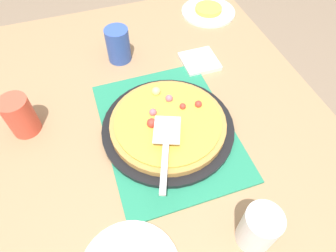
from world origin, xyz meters
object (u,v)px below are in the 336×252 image
(cup_near, at_px, (259,228))
(pizza_pan, at_px, (168,127))
(pizza, at_px, (168,123))
(pizza_server, at_px, (166,145))
(served_slice_left, at_px, (209,9))
(napkin_stack, at_px, (200,61))
(cup_far, at_px, (20,116))
(plate_near_left, at_px, (208,12))
(cup_corner, at_px, (118,45))

(cup_near, bearing_deg, pizza_pan, 13.61)
(pizza, xyz_separation_m, pizza_server, (-0.09, 0.04, 0.04))
(served_slice_left, xyz_separation_m, cup_near, (-0.88, 0.27, 0.04))
(pizza_pan, bearing_deg, pizza_server, 158.23)
(cup_near, bearing_deg, served_slice_left, -17.00)
(served_slice_left, bearing_deg, pizza_server, 147.62)
(pizza_server, bearing_deg, napkin_stack, -35.13)
(cup_near, distance_m, napkin_stack, 0.61)
(pizza, bearing_deg, served_slice_left, -34.07)
(pizza, relative_size, pizza_server, 1.44)
(pizza_pan, height_order, cup_far, cup_far)
(pizza_pan, distance_m, plate_near_left, 0.63)
(served_slice_left, bearing_deg, plate_near_left, 0.00)
(cup_near, relative_size, pizza_server, 0.52)
(plate_near_left, relative_size, served_slice_left, 2.00)
(cup_corner, height_order, napkin_stack, cup_corner)
(pizza, distance_m, served_slice_left, 0.63)
(served_slice_left, relative_size, cup_far, 0.92)
(pizza_pan, xyz_separation_m, cup_corner, (0.36, 0.06, 0.05))
(served_slice_left, bearing_deg, pizza_pan, 145.99)
(cup_far, xyz_separation_m, pizza_server, (-0.23, -0.35, 0.01))
(pizza, relative_size, cup_near, 2.75)
(pizza_pan, xyz_separation_m, pizza_server, (-0.09, 0.04, 0.06))
(plate_near_left, xyz_separation_m, pizza_server, (-0.61, 0.39, 0.06))
(plate_near_left, height_order, pizza_server, pizza_server)
(pizza_pan, relative_size, napkin_stack, 3.17)
(plate_near_left, bearing_deg, served_slice_left, 0.00)
(cup_near, relative_size, napkin_stack, 1.00)
(plate_near_left, distance_m, pizza_server, 0.73)
(cup_far, height_order, napkin_stack, cup_far)
(cup_corner, bearing_deg, served_slice_left, -67.95)
(pizza_pan, xyz_separation_m, pizza, (0.00, -0.00, 0.02))
(pizza, relative_size, served_slice_left, 3.00)
(pizza_pan, relative_size, plate_near_left, 1.73)
(pizza_pan, bearing_deg, napkin_stack, -39.25)
(cup_near, distance_m, cup_corner, 0.72)
(plate_near_left, bearing_deg, pizza_server, 147.62)
(pizza, bearing_deg, cup_corner, 9.50)
(cup_far, bearing_deg, plate_near_left, -62.44)
(served_slice_left, xyz_separation_m, napkin_stack, (-0.28, 0.15, -0.01))
(pizza_server, height_order, napkin_stack, pizza_server)
(pizza, xyz_separation_m, cup_corner, (0.36, 0.06, 0.03))
(napkin_stack, bearing_deg, pizza_server, 144.87)
(cup_near, xyz_separation_m, cup_corner, (0.71, 0.14, 0.00))
(cup_near, bearing_deg, plate_near_left, -17.00)
(served_slice_left, bearing_deg, napkin_stack, 151.14)
(cup_near, height_order, napkin_stack, cup_near)
(plate_near_left, relative_size, pizza_server, 0.96)
(plate_near_left, height_order, cup_near, cup_near)
(cup_far, height_order, pizza_server, cup_far)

